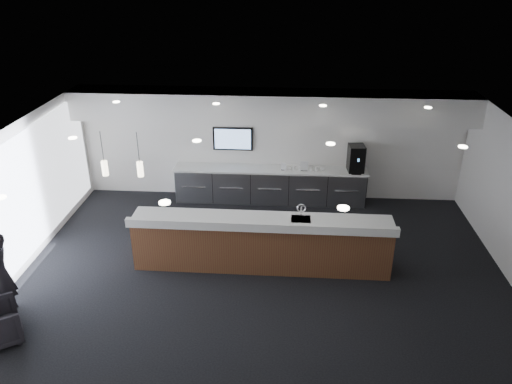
{
  "coord_description": "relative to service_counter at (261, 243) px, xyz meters",
  "views": [
    {
      "loc": [
        0.44,
        -8.43,
        5.99
      ],
      "look_at": [
        -0.22,
        1.3,
        1.36
      ],
      "focal_mm": 35.0,
      "sensor_mm": 36.0,
      "label": 1
    }
  ],
  "objects": [
    {
      "name": "ceiling",
      "position": [
        0.05,
        -0.5,
        2.43
      ],
      "size": [
        10.0,
        8.0,
        0.02
      ],
      "primitive_type": "cube",
      "color": "black",
      "rests_on": "back_wall"
    },
    {
      "name": "cup_5",
      "position": [
        0.7,
        3.07,
        0.42
      ],
      "size": [
        0.11,
        0.11,
        0.09
      ],
      "primitive_type": "imported",
      "rotation": [
        0.0,
        0.0,
        3.23
      ],
      "color": "white",
      "rests_on": "back_credenza"
    },
    {
      "name": "soffit_bulkhead",
      "position": [
        0.05,
        3.05,
        2.08
      ],
      "size": [
        10.0,
        0.9,
        0.7
      ],
      "primitive_type": "cube",
      "color": "white",
      "rests_on": "back_wall"
    },
    {
      "name": "cup_0",
      "position": [
        1.4,
        3.07,
        0.42
      ],
      "size": [
        0.1,
        0.1,
        0.09
      ],
      "primitive_type": "imported",
      "color": "white",
      "rests_on": "back_credenza"
    },
    {
      "name": "left_wall",
      "position": [
        -4.95,
        -0.5,
        0.93
      ],
      "size": [
        0.02,
        8.0,
        3.0
      ],
      "primitive_type": "cube",
      "color": "white",
      "rests_on": "ground"
    },
    {
      "name": "service_counter",
      "position": [
        0.0,
        0.0,
        0.0
      ],
      "size": [
        5.39,
        0.92,
        1.49
      ],
      "rotation": [
        0.0,
        0.0,
        -0.01
      ],
      "color": "brown",
      "rests_on": "ground"
    },
    {
      "name": "info_sign_right",
      "position": [
        0.93,
        3.03,
        0.51
      ],
      "size": [
        0.2,
        0.03,
        0.26
      ],
      "primitive_type": "cube",
      "rotation": [
        0.0,
        0.0,
        -0.03
      ],
      "color": "silver",
      "rests_on": "back_credenza"
    },
    {
      "name": "ground",
      "position": [
        0.05,
        -0.5,
        -0.57
      ],
      "size": [
        10.0,
        10.0,
        0.0
      ],
      "primitive_type": "plane",
      "color": "black",
      "rests_on": "ground"
    },
    {
      "name": "coffee_machine",
      "position": [
        2.25,
        3.13,
        0.72
      ],
      "size": [
        0.43,
        0.54,
        0.69
      ],
      "rotation": [
        0.0,
        0.0,
        0.08
      ],
      "color": "black",
      "rests_on": "back_credenza"
    },
    {
      "name": "lounge_guest",
      "position": [
        -4.55,
        -1.87,
        0.26
      ],
      "size": [
        0.52,
        0.68,
        1.66
      ],
      "primitive_type": "imported",
      "rotation": [
        0.0,
        0.0,
        -1.36
      ],
      "color": "black",
      "rests_on": "ground"
    },
    {
      "name": "info_sign_left",
      "position": [
        0.4,
        3.04,
        0.47
      ],
      "size": [
        0.14,
        0.07,
        0.2
      ],
      "primitive_type": "cube",
      "rotation": [
        0.0,
        0.0,
        -0.34
      ],
      "color": "silver",
      "rests_on": "back_credenza"
    },
    {
      "name": "cup_1",
      "position": [
        1.26,
        3.07,
        0.42
      ],
      "size": [
        0.14,
        0.14,
        0.09
      ],
      "primitive_type": "imported",
      "rotation": [
        0.0,
        0.0,
        0.65
      ],
      "color": "white",
      "rests_on": "back_credenza"
    },
    {
      "name": "back_wall",
      "position": [
        0.05,
        3.5,
        0.93
      ],
      "size": [
        10.0,
        0.02,
        3.0
      ],
      "primitive_type": "cube",
      "color": "white",
      "rests_on": "ground"
    },
    {
      "name": "cup_6",
      "position": [
        0.56,
        3.07,
        0.42
      ],
      "size": [
        0.14,
        0.14,
        0.09
      ],
      "primitive_type": "imported",
      "rotation": [
        0.0,
        0.0,
        3.87
      ],
      "color": "white",
      "rests_on": "back_credenza"
    },
    {
      "name": "pendant_right",
      "position": [
        -3.05,
        0.3,
        1.68
      ],
      "size": [
        0.12,
        0.12,
        0.3
      ],
      "primitive_type": "cylinder",
      "color": "#FFEEC6",
      "rests_on": "ceiling"
    },
    {
      "name": "window_blinds_wall",
      "position": [
        -4.91,
        -0.5,
        0.93
      ],
      "size": [
        0.04,
        7.36,
        2.55
      ],
      "primitive_type": "cube",
      "color": "silver",
      "rests_on": "left_wall"
    },
    {
      "name": "wall_tv",
      "position": [
        -0.95,
        3.41,
        1.08
      ],
      "size": [
        1.05,
        0.08,
        0.62
      ],
      "color": "black",
      "rests_on": "back_wall"
    },
    {
      "name": "ceiling_can_lights",
      "position": [
        0.05,
        -0.5,
        2.4
      ],
      "size": [
        7.0,
        5.0,
        0.02
      ],
      "primitive_type": null,
      "color": "silver",
      "rests_on": "ceiling"
    },
    {
      "name": "back_credenza",
      "position": [
        0.05,
        3.14,
        -0.1
      ],
      "size": [
        5.06,
        0.66,
        0.95
      ],
      "color": "gray",
      "rests_on": "ground"
    },
    {
      "name": "alcove_panel",
      "position": [
        0.05,
        3.47,
        1.03
      ],
      "size": [
        9.8,
        0.06,
        1.4
      ],
      "primitive_type": "cube",
      "color": "white",
      "rests_on": "back_wall"
    },
    {
      "name": "cup_3",
      "position": [
        0.98,
        3.07,
        0.42
      ],
      "size": [
        0.13,
        0.13,
        0.09
      ],
      "primitive_type": "imported",
      "rotation": [
        0.0,
        0.0,
        1.94
      ],
      "color": "white",
      "rests_on": "back_credenza"
    },
    {
      "name": "pendant_left",
      "position": [
        -2.35,
        0.3,
        1.68
      ],
      "size": [
        0.12,
        0.12,
        0.3
      ],
      "primitive_type": "cylinder",
      "color": "#FFEEC6",
      "rests_on": "ceiling"
    },
    {
      "name": "cup_4",
      "position": [
        0.84,
        3.07,
        0.42
      ],
      "size": [
        0.14,
        0.14,
        0.09
      ],
      "primitive_type": "imported",
      "rotation": [
        0.0,
        0.0,
        2.58
      ],
      "color": "white",
      "rests_on": "back_credenza"
    },
    {
      "name": "cup_2",
      "position": [
        1.12,
        3.07,
        0.42
      ],
      "size": [
        0.12,
        0.12,
        0.09
      ],
      "primitive_type": "imported",
      "rotation": [
        0.0,
        0.0,
        1.29
      ],
      "color": "white",
      "rests_on": "back_credenza"
    }
  ]
}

